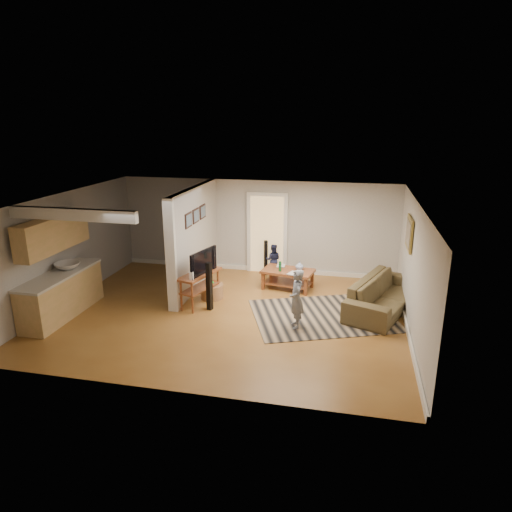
# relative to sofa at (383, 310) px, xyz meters

# --- Properties ---
(ground) EXTENTS (7.50, 7.50, 0.00)m
(ground) POSITION_rel_sofa_xyz_m (-3.30, -0.92, 0.00)
(ground) COLOR brown
(ground) RESTS_ON ground
(room_shell) EXTENTS (7.54, 6.02, 2.52)m
(room_shell) POSITION_rel_sofa_xyz_m (-4.37, -0.50, 1.46)
(room_shell) COLOR silver
(room_shell) RESTS_ON ground
(area_rug) EXTENTS (3.51, 3.06, 0.01)m
(area_rug) POSITION_rel_sofa_xyz_m (-1.27, -0.59, 0.01)
(area_rug) COLOR black
(area_rug) RESTS_ON ground
(sofa) EXTENTS (1.81, 2.66, 0.72)m
(sofa) POSITION_rel_sofa_xyz_m (0.00, 0.00, 0.00)
(sofa) COLOR #413620
(sofa) RESTS_ON ground
(coffee_table) EXTENTS (1.34, 0.92, 0.73)m
(coffee_table) POSITION_rel_sofa_xyz_m (-2.23, 0.87, 0.38)
(coffee_table) COLOR #5F2516
(coffee_table) RESTS_ON ground
(tv_console) EXTENTS (0.75, 1.26, 1.02)m
(tv_console) POSITION_rel_sofa_xyz_m (-4.04, -0.53, 0.68)
(tv_console) COLOR #5F2516
(tv_console) RESTS_ON ground
(speaker_left) EXTENTS (0.14, 0.14, 1.09)m
(speaker_left) POSITION_rel_sofa_xyz_m (-3.75, -0.78, 0.54)
(speaker_left) COLOR black
(speaker_left) RESTS_ON ground
(speaker_right) EXTENTS (0.12, 0.12, 0.95)m
(speaker_right) POSITION_rel_sofa_xyz_m (-2.99, 1.78, 0.48)
(speaker_right) COLOR black
(speaker_right) RESTS_ON ground
(toy_basket) EXTENTS (0.52, 0.52, 0.47)m
(toy_basket) POSITION_rel_sofa_xyz_m (-3.90, -0.13, 0.19)
(toy_basket) COLOR #8C613D
(toy_basket) RESTS_ON ground
(child) EXTENTS (0.41, 0.51, 1.22)m
(child) POSITION_rel_sofa_xyz_m (-1.77, -1.26, 0.00)
(child) COLOR slate
(child) RESTS_ON ground
(toddler) EXTENTS (0.44, 0.36, 0.86)m
(toddler) POSITION_rel_sofa_xyz_m (-2.79, 1.78, 0.00)
(toddler) COLOR #212444
(toddler) RESTS_ON ground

